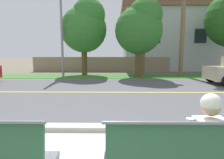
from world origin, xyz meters
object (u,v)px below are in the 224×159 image
streetlamp (62,20)px  shade_tree_left (140,27)px  shade_tree_far_left (85,26)px  seated_person_white (204,139)px

streetlamp → shade_tree_left: bearing=-3.6°
streetlamp → shade_tree_far_left: bearing=38.3°
seated_person_white → streetlamp: size_ratio=0.17×
seated_person_white → shade_tree_left: size_ratio=0.23×
shade_tree_far_left → shade_tree_left: size_ratio=1.08×
seated_person_white → streetlamp: streetlamp is taller
shade_tree_far_left → shade_tree_left: 4.39m
streetlamp → seated_person_white: bearing=-67.6°
streetlamp → shade_tree_far_left: size_ratio=1.22×
seated_person_white → shade_tree_left: 11.83m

